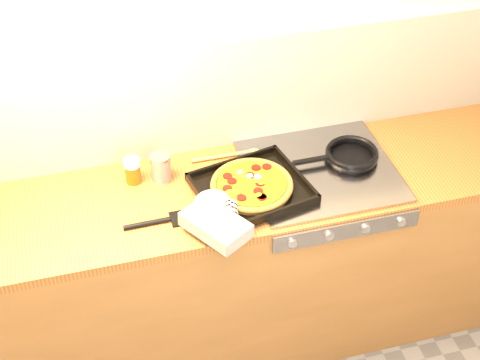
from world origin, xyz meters
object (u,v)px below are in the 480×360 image
object	(u,v)px
juice_glass	(133,170)
tomato_can	(161,168)
pizza_on_tray	(241,195)
frying_pan	(351,155)

from	to	relation	value
juice_glass	tomato_can	bearing A→B (deg)	-7.49
pizza_on_tray	tomato_can	bearing A→B (deg)	139.43
frying_pan	tomato_can	distance (m)	0.79
tomato_can	pizza_on_tray	bearing A→B (deg)	-40.57
pizza_on_tray	tomato_can	xyz separation A→B (m)	(-0.27, 0.23, 0.01)
pizza_on_tray	juice_glass	xyz separation A→B (m)	(-0.38, 0.25, 0.01)
frying_pan	pizza_on_tray	bearing A→B (deg)	-164.95
pizza_on_tray	tomato_can	world-z (taller)	tomato_can
frying_pan	juice_glass	distance (m)	0.90
pizza_on_tray	frying_pan	xyz separation A→B (m)	(0.51, 0.14, -0.01)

